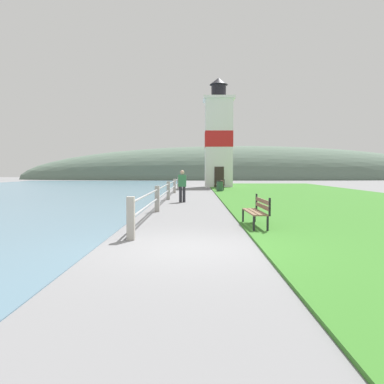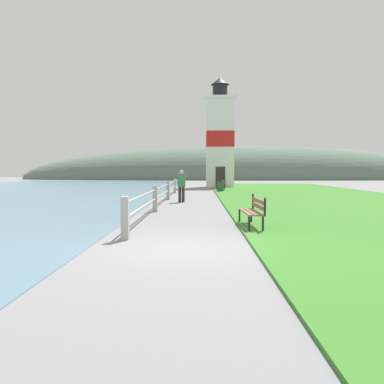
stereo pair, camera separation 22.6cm
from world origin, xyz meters
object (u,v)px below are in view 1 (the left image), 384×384
park_bench_near (258,210)px  lighthouse (218,139)px  person_strolling (182,185)px  park_bench_midway (221,184)px  trash_bin (220,186)px

park_bench_near → lighthouse: bearing=-93.2°
person_strolling → lighthouse: bearing=-7.4°
lighthouse → park_bench_near: bearing=-90.9°
lighthouse → person_strolling: lighthouse is taller
park_bench_midway → park_bench_near: bearing=85.2°
park_bench_near → trash_bin: bearing=-92.4°
park_bench_near → park_bench_midway: bearing=-93.0°
person_strolling → park_bench_near: bearing=-161.8°
person_strolling → trash_bin: size_ratio=1.99×
lighthouse → trash_bin: bearing=-92.6°
park_bench_near → person_strolling: person_strolling is taller
park_bench_near → trash_bin: size_ratio=2.16×
person_strolling → park_bench_midway: bearing=-11.7°
park_bench_midway → lighthouse: lighthouse is taller
park_bench_near → person_strolling: bearing=-76.1°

